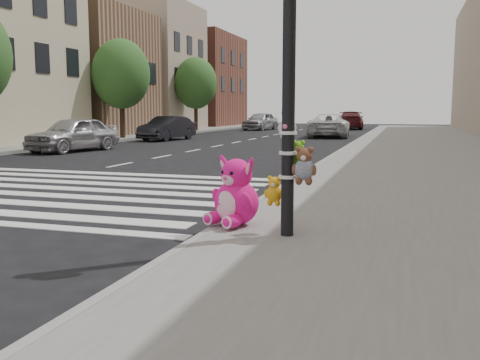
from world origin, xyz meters
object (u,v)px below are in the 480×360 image
at_px(car_dark_far, 167,128).
at_px(car_white_near, 329,125).
at_px(pink_bunny, 235,197).
at_px(car_silver_far, 73,134).
at_px(red_teddy, 241,215).
at_px(signal_pole, 290,108).

xyz_separation_m(car_dark_far, car_white_near, (8.18, 6.08, 0.05)).
bearing_deg(pink_bunny, car_dark_far, 141.91).
bearing_deg(car_white_near, car_silver_far, 55.03).
height_order(red_teddy, car_silver_far, car_silver_far).
height_order(pink_bunny, car_silver_far, car_silver_far).
height_order(signal_pole, red_teddy, signal_pole).
relative_size(car_silver_far, car_white_near, 0.81).
relative_size(car_silver_far, car_dark_far, 1.03).
bearing_deg(car_dark_far, red_teddy, -55.23).
bearing_deg(car_silver_far, signal_pole, -36.97).
bearing_deg(car_white_near, red_teddy, 90.60).
xyz_separation_m(pink_bunny, red_teddy, (0.01, 0.23, -0.30)).
bearing_deg(car_dark_far, car_white_near, 43.85).
xyz_separation_m(car_silver_far, car_white_near, (8.49, 14.49, 0.01)).
relative_size(signal_pole, car_silver_far, 0.95).
distance_m(car_silver_far, car_white_near, 16.80).
bearing_deg(car_silver_far, pink_bunny, -38.23).
distance_m(signal_pole, pink_bunny, 1.51).
xyz_separation_m(signal_pole, car_dark_far, (-11.40, 20.86, -1.07)).
distance_m(pink_bunny, car_white_near, 26.69).
relative_size(pink_bunny, car_dark_far, 0.24).
height_order(pink_bunny, red_teddy, pink_bunny).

